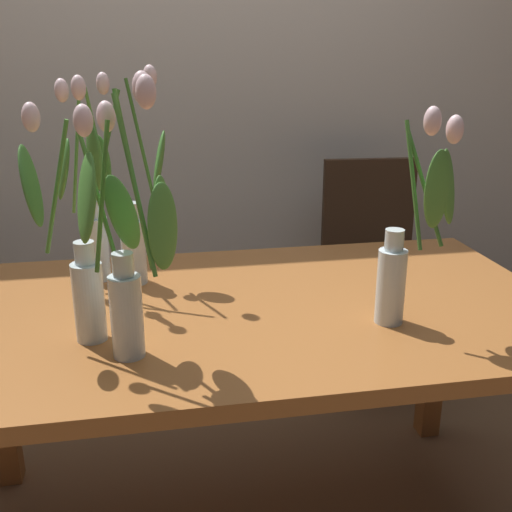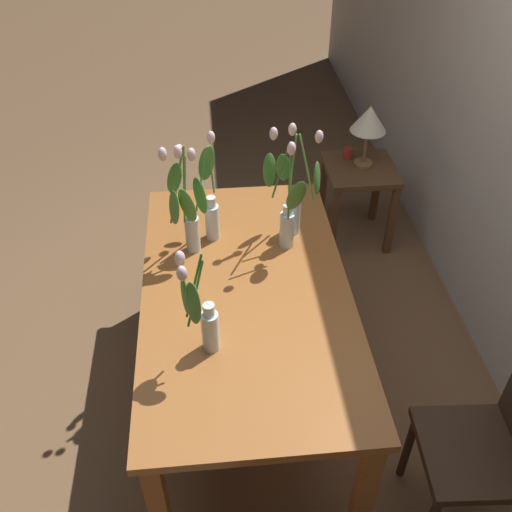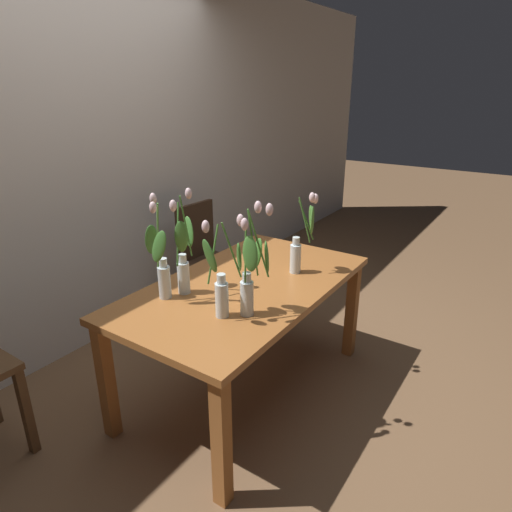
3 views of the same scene
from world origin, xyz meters
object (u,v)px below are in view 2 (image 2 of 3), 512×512
(tulip_vase_2, at_px, (285,212))
(tulip_vase_0, at_px, (209,206))
(tulip_vase_4, at_px, (296,199))
(dining_chair, at_px, (498,441))
(tulip_vase_1, at_px, (203,319))
(tulip_vase_3, at_px, (186,214))
(dining_table, at_px, (247,304))
(table_lamp, at_px, (369,120))
(side_table, at_px, (359,183))
(pillar_candle, at_px, (348,153))

(tulip_vase_2, bearing_deg, tulip_vase_0, -105.35)
(tulip_vase_4, xyz_separation_m, dining_chair, (1.08, 0.63, -0.40))
(tulip_vase_1, bearing_deg, tulip_vase_3, -174.63)
(tulip_vase_4, bearing_deg, dining_table, -34.11)
(tulip_vase_0, height_order, table_lamp, tulip_vase_0)
(tulip_vase_1, relative_size, tulip_vase_2, 0.87)
(tulip_vase_4, bearing_deg, side_table, 146.74)
(tulip_vase_1, relative_size, tulip_vase_3, 0.88)
(table_lamp, bearing_deg, dining_chair, 1.29)
(tulip_vase_0, height_order, tulip_vase_4, tulip_vase_4)
(pillar_candle, bearing_deg, tulip_vase_0, -42.58)
(tulip_vase_1, height_order, side_table, tulip_vase_1)
(tulip_vase_0, height_order, side_table, tulip_vase_0)
(tulip_vase_0, relative_size, tulip_vase_4, 0.94)
(table_lamp, bearing_deg, tulip_vase_2, -33.02)
(dining_table, bearing_deg, tulip_vase_2, 144.79)
(tulip_vase_4, bearing_deg, tulip_vase_0, -88.19)
(tulip_vase_2, height_order, table_lamp, tulip_vase_2)
(tulip_vase_2, distance_m, tulip_vase_4, 0.12)
(dining_table, distance_m, pillar_candle, 1.57)
(tulip_vase_1, bearing_deg, tulip_vase_0, 176.39)
(dining_chair, bearing_deg, tulip_vase_4, -149.93)
(tulip_vase_1, xyz_separation_m, tulip_vase_3, (-0.62, -0.06, 0.03))
(dining_table, height_order, tulip_vase_2, tulip_vase_2)
(tulip_vase_1, height_order, pillar_candle, tulip_vase_1)
(pillar_candle, bearing_deg, side_table, 27.04)
(tulip_vase_2, bearing_deg, side_table, 146.99)
(tulip_vase_3, distance_m, side_table, 1.53)
(tulip_vase_0, relative_size, pillar_candle, 7.03)
(dining_table, relative_size, tulip_vase_2, 2.74)
(tulip_vase_3, bearing_deg, side_table, 132.13)
(side_table, bearing_deg, pillar_candle, -152.96)
(tulip_vase_4, bearing_deg, tulip_vase_3, -77.66)
(table_lamp, distance_m, pillar_candle, 0.29)
(dining_chair, xyz_separation_m, side_table, (-1.94, -0.06, -0.09))
(tulip_vase_4, bearing_deg, tulip_vase_1, -31.74)
(tulip_vase_3, xyz_separation_m, tulip_vase_4, (-0.11, 0.51, -0.03))
(tulip_vase_2, bearing_deg, tulip_vase_3, -89.39)
(tulip_vase_4, distance_m, side_table, 1.14)
(side_table, distance_m, pillar_candle, 0.20)
(pillar_candle, bearing_deg, tulip_vase_4, -27.24)
(tulip_vase_3, bearing_deg, tulip_vase_1, 5.37)
(tulip_vase_0, xyz_separation_m, dining_chair, (1.07, 1.03, -0.40))
(tulip_vase_2, bearing_deg, dining_chair, 35.29)
(table_lamp, height_order, pillar_candle, table_lamp)
(side_table, relative_size, table_lamp, 1.38)
(tulip_vase_0, bearing_deg, table_lamp, 132.35)
(tulip_vase_0, xyz_separation_m, pillar_candle, (-0.99, 0.91, -0.34))
(tulip_vase_2, relative_size, side_table, 1.06)
(tulip_vase_2, xyz_separation_m, table_lamp, (-0.99, 0.64, -0.08))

